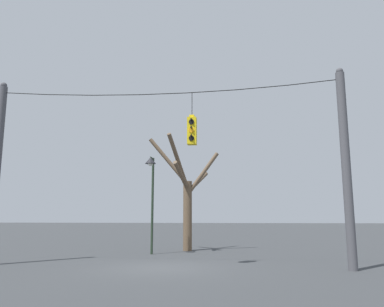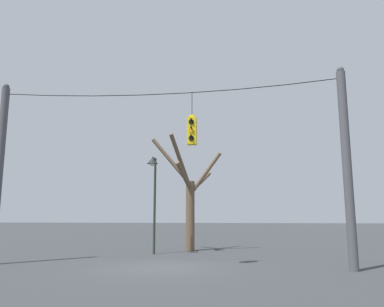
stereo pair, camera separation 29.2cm
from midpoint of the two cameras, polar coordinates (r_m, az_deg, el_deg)
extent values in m
plane|color=#383A3D|center=(14.14, -4.21, -16.97)|extent=(200.00, 200.00, 0.00)
sphere|color=#4C4C51|center=(17.58, -26.03, 9.13)|extent=(0.26, 0.26, 0.26)
cylinder|color=#4C4C51|center=(14.37, 23.10, -1.90)|extent=(0.32, 0.32, 7.11)
sphere|color=#4C4C51|center=(15.24, 22.19, 11.70)|extent=(0.26, 0.26, 0.26)
cylinder|color=black|center=(16.96, -23.41, 8.22)|extent=(1.91, 0.03, 0.18)
cylinder|color=black|center=(16.04, -17.52, 8.40)|extent=(1.91, 0.03, 0.13)
cylinder|color=black|center=(15.32, -10.98, 8.67)|extent=(1.91, 0.03, 0.08)
cylinder|color=black|center=(14.82, -3.88, 9.04)|extent=(1.91, 0.03, 0.03)
cylinder|color=black|center=(14.58, 3.60, 9.46)|extent=(1.91, 0.03, 0.08)
cylinder|color=black|center=(14.61, 11.21, 9.91)|extent=(1.91, 0.03, 0.13)
cylinder|color=black|center=(14.90, 18.67, 10.38)|extent=(1.91, 0.03, 0.18)
cube|color=yellow|center=(14.22, 0.59, 3.44)|extent=(0.34, 0.34, 1.04)
cube|color=yellow|center=(14.36, 0.58, 5.66)|extent=(0.19, 0.19, 0.10)
cylinder|color=black|center=(14.51, 0.58, 7.57)|extent=(0.02, 0.02, 0.90)
cylinder|color=black|center=(14.12, 0.49, 4.84)|extent=(0.20, 0.03, 0.20)
cylinder|color=black|center=(14.10, 0.47, 5.24)|extent=(0.07, 0.12, 0.07)
cylinder|color=orange|center=(14.05, 0.49, 3.61)|extent=(0.20, 0.03, 0.20)
cylinder|color=black|center=(14.02, 0.47, 4.01)|extent=(0.07, 0.12, 0.07)
cylinder|color=black|center=(13.98, 0.50, 2.36)|extent=(0.20, 0.03, 0.20)
cylinder|color=black|center=(13.95, 0.47, 2.76)|extent=(0.07, 0.12, 0.07)
cylinder|color=#233323|center=(19.08, -5.28, -7.84)|extent=(0.12, 0.12, 4.79)
cylinder|color=#233323|center=(19.00, -5.37, -0.72)|extent=(0.07, 0.60, 0.07)
cone|color=#232328|center=(18.69, -5.59, -1.08)|extent=(0.54, 0.54, 0.33)
sphere|color=silver|center=(18.67, -5.59, -1.57)|extent=(0.24, 0.24, 0.24)
cylinder|color=brown|center=(20.84, 0.13, -9.43)|extent=(0.48, 0.48, 3.77)
cylinder|color=brown|center=(21.17, -2.76, -1.24)|extent=(2.32, 0.35, 2.71)
cylinder|color=brown|center=(20.05, -1.28, -1.36)|extent=(0.97, 2.34, 2.82)
cylinder|color=brown|center=(21.04, 2.43, -3.09)|extent=(1.87, 0.57, 2.47)
cylinder|color=brown|center=(21.75, 1.63, -4.44)|extent=(1.16, 1.97, 1.41)
cylinder|color=brown|center=(20.07, -0.82, -3.45)|extent=(0.66, 2.01, 1.43)
camera|label=1|loc=(0.15, -89.41, -0.10)|focal=35.00mm
camera|label=2|loc=(0.15, 90.59, 0.10)|focal=35.00mm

